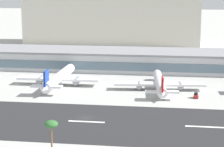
{
  "coord_description": "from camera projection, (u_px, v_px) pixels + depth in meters",
  "views": [
    {
      "loc": [
        27.95,
        -136.42,
        43.04
      ],
      "look_at": [
        1.36,
        51.58,
        4.82
      ],
      "focal_mm": 69.78,
      "sensor_mm": 36.0,
      "label": 1
    }
  ],
  "objects": [
    {
      "name": "runway_centreline_dash_5",
      "position": [
        205.0,
        127.0,
        135.21
      ],
      "size": [
        12.0,
        1.2,
        0.01
      ],
      "primitive_type": "cube",
      "color": "white",
      "rests_on": "runway_strip"
    },
    {
      "name": "palm_tree_0",
      "position": [
        51.0,
        125.0,
        109.26
      ],
      "size": [
        3.43,
        3.43,
        9.95
      ],
      "color": "brown",
      "rests_on": "ground_plane"
    },
    {
      "name": "runway_centreline_dash_4",
      "position": [
        86.0,
        122.0,
        140.36
      ],
      "size": [
        12.0,
        1.2,
        0.01
      ],
      "primitive_type": "cube",
      "color": "white",
      "rests_on": "runway_strip"
    },
    {
      "name": "service_baggage_tug_0",
      "position": [
        196.0,
        95.0,
        170.16
      ],
      "size": [
        2.25,
        3.39,
        2.2
      ],
      "rotation": [
        0.0,
        0.0,
        4.58
      ],
      "color": "#B2231E",
      "rests_on": "ground_plane"
    },
    {
      "name": "airliner_navy_tail_gate_1",
      "position": [
        58.0,
        78.0,
        191.16
      ],
      "size": [
        36.81,
        49.44,
        10.32
      ],
      "rotation": [
        0.0,
        0.0,
        1.58
      ],
      "color": "white",
      "rests_on": "ground_plane"
    },
    {
      "name": "distant_hotel_block",
      "position": [
        112.0,
        21.0,
        329.68
      ],
      "size": [
        130.47,
        34.84,
        33.75
      ],
      "primitive_type": "cube",
      "color": "beige",
      "rests_on": "ground_plane"
    },
    {
      "name": "terminal_building",
      "position": [
        122.0,
        60.0,
        228.73
      ],
      "size": [
        188.44,
        30.39,
        10.12
      ],
      "color": "#B7BABC",
      "rests_on": "ground_plane"
    },
    {
      "name": "runway_strip",
      "position": [
        84.0,
        122.0,
        140.49
      ],
      "size": [
        800.0,
        40.66,
        0.08
      ],
      "primitive_type": "cube",
      "color": "#262628",
      "rests_on": "ground_plane"
    },
    {
      "name": "ground_plane",
      "position": [
        86.0,
        118.0,
        144.75
      ],
      "size": [
        1400.0,
        1400.0,
        0.0
      ],
      "primitive_type": "plane",
      "color": "#A8A8A3"
    },
    {
      "name": "airliner_red_tail_gate_2",
      "position": [
        160.0,
        84.0,
        182.16
      ],
      "size": [
        38.58,
        43.65,
        9.12
      ],
      "rotation": [
        0.0,
        0.0,
        1.66
      ],
      "color": "white",
      "rests_on": "ground_plane"
    }
  ]
}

